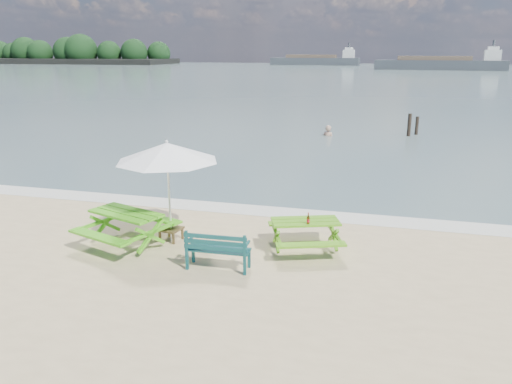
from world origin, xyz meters
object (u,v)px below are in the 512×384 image
(beer_bottle, at_px, (308,220))
(picnic_table_right, at_px, (305,236))
(side_table, at_px, (171,234))
(swimmer, at_px, (328,142))
(picnic_table_left, at_px, (127,229))
(patio_umbrella, at_px, (167,152))
(park_bench, at_px, (218,257))

(beer_bottle, bearing_deg, picnic_table_right, 113.43)
(side_table, height_order, swimmer, swimmer)
(picnic_table_left, distance_m, beer_bottle, 4.03)
(beer_bottle, xyz_separation_m, swimmer, (-1.45, 15.64, -1.11))
(picnic_table_right, xyz_separation_m, patio_umbrella, (-3.08, -0.20, 1.74))
(patio_umbrella, bearing_deg, picnic_table_left, -145.84)
(picnic_table_left, relative_size, picnic_table_right, 1.14)
(park_bench, bearing_deg, beer_bottle, 36.12)
(picnic_table_right, distance_m, patio_umbrella, 3.54)
(patio_umbrella, height_order, swimmer, patio_umbrella)
(swimmer, bearing_deg, beer_bottle, -84.70)
(patio_umbrella, distance_m, swimmer, 15.91)
(picnic_table_left, bearing_deg, side_table, 34.16)
(picnic_table_right, bearing_deg, patio_umbrella, -176.28)
(swimmer, bearing_deg, park_bench, -90.54)
(picnic_table_right, relative_size, side_table, 3.77)
(picnic_table_left, relative_size, beer_bottle, 9.26)
(patio_umbrella, distance_m, beer_bottle, 3.42)
(picnic_table_left, relative_size, park_bench, 1.76)
(picnic_table_right, xyz_separation_m, park_bench, (-1.52, -1.38, -0.09))
(park_bench, distance_m, swimmer, 16.82)
(park_bench, distance_m, patio_umbrella, 2.67)
(park_bench, bearing_deg, swimmer, 89.46)
(patio_umbrella, bearing_deg, side_table, 90.00)
(picnic_table_left, height_order, picnic_table_right, picnic_table_left)
(picnic_table_left, relative_size, side_table, 4.28)
(beer_bottle, bearing_deg, patio_umbrella, 179.89)
(picnic_table_right, relative_size, park_bench, 1.55)
(picnic_table_left, distance_m, swimmer, 16.39)
(picnic_table_left, distance_m, patio_umbrella, 1.95)
(park_bench, bearing_deg, picnic_table_right, 42.23)
(picnic_table_right, bearing_deg, swimmer, 95.05)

